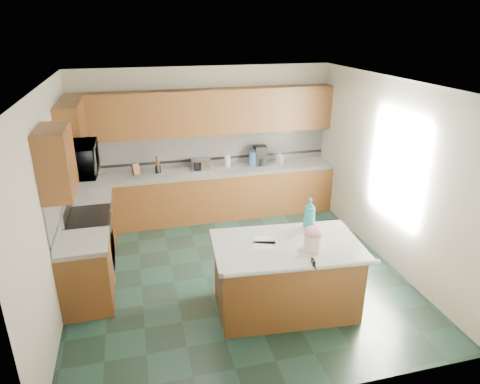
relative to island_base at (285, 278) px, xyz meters
name	(u,v)px	position (x,y,z in m)	size (l,w,h in m)	color
floor	(236,273)	(-0.41, 0.93, -0.43)	(4.60, 4.60, 0.00)	black
ceiling	(235,84)	(-0.41, 0.93, 2.27)	(4.60, 4.60, 0.00)	white
wall_back	(205,142)	(-0.41, 3.25, 0.92)	(4.60, 0.04, 2.70)	#EEE6CF
wall_front	(301,281)	(-0.41, -1.39, 0.92)	(4.60, 0.04, 2.70)	#EEE6CF
wall_left	(50,204)	(-2.73, 0.93, 0.92)	(0.04, 4.60, 2.70)	#EEE6CF
wall_right	(389,172)	(1.91, 0.93, 0.92)	(0.04, 4.60, 2.70)	#EEE6CF
back_base_cab	(210,195)	(-0.41, 2.93, 0.00)	(4.60, 0.60, 0.86)	#3F210E
back_countertop	(209,172)	(-0.41, 2.93, 0.46)	(4.60, 0.64, 0.06)	white
back_upper_cab	(206,112)	(-0.41, 3.06, 1.51)	(4.60, 0.33, 0.78)	#3F210E
back_backsplash	(206,149)	(-0.41, 3.22, 0.81)	(4.60, 0.02, 0.63)	silver
back_accent_band	(206,159)	(-0.41, 3.21, 0.61)	(4.60, 0.01, 0.05)	black
left_base_cab_rear	(94,224)	(-2.41, 2.22, 0.00)	(0.60, 0.82, 0.86)	#3F210E
left_counter_rear	(90,197)	(-2.41, 2.22, 0.46)	(0.64, 0.82, 0.06)	white
left_base_cab_front	(87,275)	(-2.41, 0.69, 0.00)	(0.60, 0.72, 0.86)	#3F210E
left_counter_front	(82,243)	(-2.41, 0.69, 0.46)	(0.64, 0.72, 0.06)	white
left_backsplash	(61,195)	(-2.70, 1.48, 0.81)	(0.02, 2.30, 0.63)	silver
left_accent_band	(63,209)	(-2.69, 1.48, 0.61)	(0.01, 2.30, 0.05)	black
left_upper_cab_rear	(72,128)	(-2.54, 2.35, 1.51)	(0.33, 1.09, 0.78)	#3F210E
left_upper_cab_front	(56,162)	(-2.54, 0.69, 1.51)	(0.33, 0.72, 0.78)	#3F210E
range_body	(91,247)	(-2.41, 1.43, 0.01)	(0.60, 0.76, 0.88)	#B7B7BC
range_oven_door	(112,247)	(-2.12, 1.43, -0.03)	(0.02, 0.68, 0.55)	black
range_cooktop	(86,217)	(-2.41, 1.43, 0.47)	(0.62, 0.78, 0.04)	black
range_handle	(111,223)	(-2.09, 1.43, 0.35)	(0.02, 0.02, 0.66)	#B7B7BC
range_backguard	(65,211)	(-2.67, 1.43, 0.59)	(0.06, 0.76, 0.18)	#B7B7BC
microwave	(78,160)	(-2.41, 1.43, 1.30)	(0.73, 0.50, 0.41)	#B7B7BC
island_base	(285,278)	(0.00, 0.00, 0.00)	(1.68, 0.96, 0.86)	#3F210E
island_top	(287,246)	(0.00, 0.00, 0.46)	(1.78, 1.06, 0.06)	white
island_bullnose	(304,269)	(0.00, -0.53, 0.46)	(0.06, 0.06, 1.78)	white
treat_jar	(312,243)	(0.22, -0.23, 0.59)	(0.20, 0.20, 0.21)	white
treat_jar_lid	(313,232)	(0.22, -0.23, 0.73)	(0.22, 0.22, 0.14)	pink
treat_jar_knob	(313,228)	(0.22, -0.23, 0.78)	(0.02, 0.02, 0.07)	tan
treat_jar_knob_end_l	(310,229)	(0.19, -0.23, 0.78)	(0.04, 0.04, 0.04)	tan
treat_jar_knob_end_r	(316,228)	(0.26, -0.23, 0.78)	(0.04, 0.04, 0.04)	tan
soap_bottle_island	(310,214)	(0.41, 0.32, 0.70)	(0.16, 0.16, 0.42)	teal
paper_sheet_a	(265,245)	(-0.28, 0.02, 0.49)	(0.27, 0.20, 0.00)	white
paper_sheet_b	(265,240)	(-0.23, 0.15, 0.49)	(0.27, 0.20, 0.00)	white
clamp_body	(313,263)	(0.12, -0.51, 0.50)	(0.03, 0.10, 0.09)	black
clamp_handle	(315,267)	(0.12, -0.57, 0.48)	(0.02, 0.02, 0.07)	black
knife_block	(136,170)	(-1.69, 2.98, 0.59)	(0.11, 0.09, 0.20)	#472814
utensil_crock	(158,169)	(-1.31, 3.01, 0.56)	(0.10, 0.10, 0.13)	black
utensil_bundle	(157,161)	(-1.31, 3.01, 0.72)	(0.06, 0.06, 0.19)	#472814
toaster_oven	(201,165)	(-0.54, 2.98, 0.59)	(0.34, 0.23, 0.20)	#B7B7BC
toaster_oven_door	(202,166)	(-0.54, 2.87, 0.59)	(0.30, 0.01, 0.16)	black
paper_towel	(228,161)	(-0.05, 3.03, 0.61)	(0.10, 0.10, 0.23)	white
paper_towel_base	(228,166)	(-0.05, 3.03, 0.50)	(0.16, 0.16, 0.01)	#B7B7BC
water_jug	(253,159)	(0.43, 2.99, 0.62)	(0.16, 0.16, 0.26)	#4675AE
water_jug_neck	(253,151)	(0.43, 2.99, 0.77)	(0.08, 0.08, 0.04)	#4675AE
coffee_maker	(260,155)	(0.57, 3.01, 0.67)	(0.21, 0.24, 0.36)	black
coffee_carafe	(261,161)	(0.57, 2.95, 0.57)	(0.15, 0.15, 0.15)	black
soap_bottle_back	(280,158)	(0.95, 2.98, 0.61)	(0.10, 0.11, 0.23)	white
soap_back_cap	(280,151)	(0.95, 2.98, 0.74)	(0.02, 0.02, 0.03)	red
window_light_proxy	(397,167)	(1.88, 0.73, 1.07)	(0.02, 1.40, 1.10)	white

